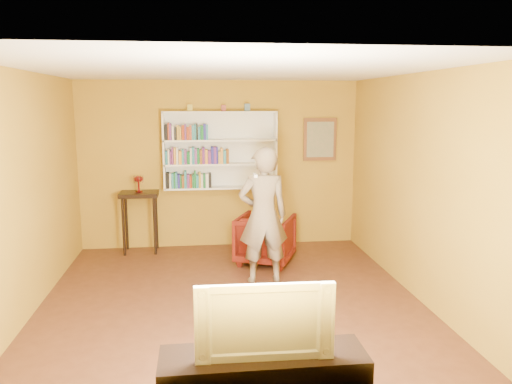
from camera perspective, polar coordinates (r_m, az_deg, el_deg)
room_shell at (r=5.76m, az=-2.85°, el=-3.20°), size 5.30×5.80×2.88m
bookshelf at (r=8.05m, az=-4.12°, el=4.78°), size 1.80×0.29×1.23m
books_row_lower at (r=7.99m, az=-7.71°, el=1.31°), size 0.71×0.19×0.27m
books_row_middle at (r=7.94m, az=-6.66°, el=4.07°), size 0.99×0.19×0.27m
books_row_upper at (r=7.91m, az=-7.95°, el=6.75°), size 0.67×0.19×0.27m
ornament_left at (r=7.94m, az=-7.56°, el=9.52°), size 0.08×0.08×0.11m
ornament_centre at (r=7.95m, az=-3.73°, el=9.56°), size 0.07×0.07×0.10m
ornament_right at (r=7.98m, az=-1.02°, el=9.65°), size 0.09×0.09×0.12m
framed_painting at (r=8.33m, az=7.32°, el=5.98°), size 0.55×0.05×0.70m
console_table at (r=8.04m, az=-13.18°, el=-1.18°), size 0.59×0.45×0.97m
ruby_lustre at (r=7.98m, az=-13.28°, el=1.29°), size 0.16×0.15×0.25m
armchair at (r=7.41m, az=1.08°, el=-5.37°), size 1.03×1.04×0.72m
person at (r=6.50m, az=0.83°, el=-2.73°), size 0.68×0.47×1.79m
game_remote at (r=6.02m, az=-0.10°, el=1.91°), size 0.04×0.15×0.04m
television at (r=3.70m, az=0.86°, el=-14.09°), size 0.99×0.15×0.57m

